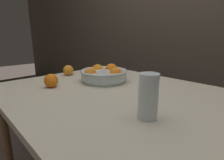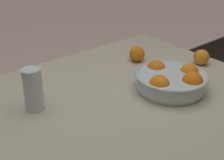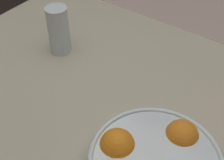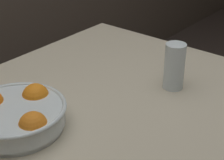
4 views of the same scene
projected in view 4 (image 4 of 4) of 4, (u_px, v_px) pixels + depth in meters
name	position (u px, v px, depth m)	size (l,w,h in m)	color
dining_table	(91.00, 129.00, 1.16)	(1.21, 0.94, 0.71)	#B7AD93
fruit_bowl	(14.00, 115.00, 1.02)	(0.28, 0.28, 0.10)	silver
juice_glass	(174.00, 69.00, 1.21)	(0.07, 0.07, 0.15)	#F4A314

